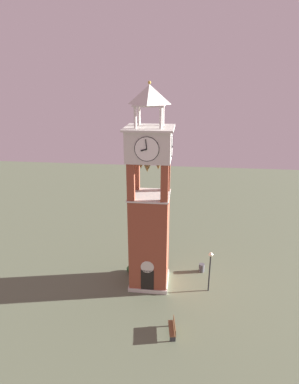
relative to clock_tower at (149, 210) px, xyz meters
The scene contains 6 objects.
ground 6.97m from the clock_tower, 80.67° to the left, with size 80.00×80.00×0.00m, color #5B664C.
clock_tower is the anchor object (origin of this frame).
park_bench 9.07m from the clock_tower, 68.20° to the right, with size 0.64×1.64×0.95m.
lamp_post 6.80m from the clock_tower, ahead, with size 0.36×0.36×3.72m.
trash_bin 8.36m from the clock_tower, 24.74° to the left, with size 0.52×0.52×0.80m, color #4C4C51.
shrub_near_entry 7.03m from the clock_tower, 145.83° to the left, with size 0.79×0.79×0.67m, color #336638.
Camera 1 is at (2.76, -23.82, 17.20)m, focal length 29.58 mm.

